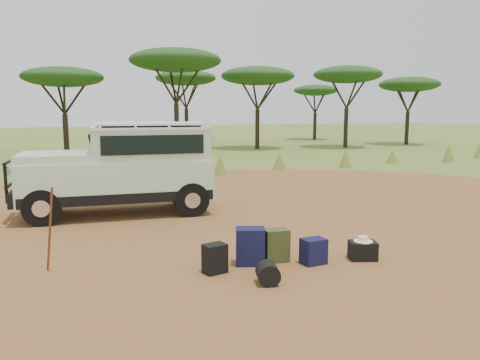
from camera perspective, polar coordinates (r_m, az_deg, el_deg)
name	(u,v)px	position (r m, az deg, el deg)	size (l,w,h in m)	color
ground	(234,236)	(9.53, -0.70, -6.80)	(140.00, 140.00, 0.00)	#4D6F27
dirt_clearing	(234,235)	(9.53, -0.70, -6.77)	(23.00, 23.00, 0.01)	brown
grass_fringe	(145,168)	(17.65, -11.49, 1.43)	(36.60, 1.60, 0.90)	#4D6F27
acacia_treeline	(111,69)	(28.70, -15.41, 12.87)	(46.70, 13.20, 6.26)	black
safari_vehicle	(124,170)	(11.71, -13.97, 1.16)	(4.76, 2.37, 2.22)	#B9D8B8
walking_staff	(50,230)	(7.79, -22.17, -5.67)	(0.03, 0.03, 1.41)	brown
backpack_black	(215,259)	(7.35, -3.09, -9.56)	(0.34, 0.25, 0.47)	black
backpack_navy	(250,247)	(7.72, 1.26, -8.11)	(0.47, 0.33, 0.61)	#111535
backpack_olive	(276,245)	(7.90, 4.43, -7.96)	(0.40, 0.29, 0.56)	#3A431F
duffel_navy	(313,251)	(7.86, 8.94, -8.60)	(0.38, 0.29, 0.43)	#111535
hard_case	(363,251)	(8.27, 14.74, -8.33)	(0.45, 0.32, 0.32)	black
stuff_sack	(268,273)	(6.93, 3.42, -11.31)	(0.33, 0.33, 0.33)	black
safari_hat	(363,240)	(8.21, 14.79, -7.04)	(0.32, 0.32, 0.09)	beige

